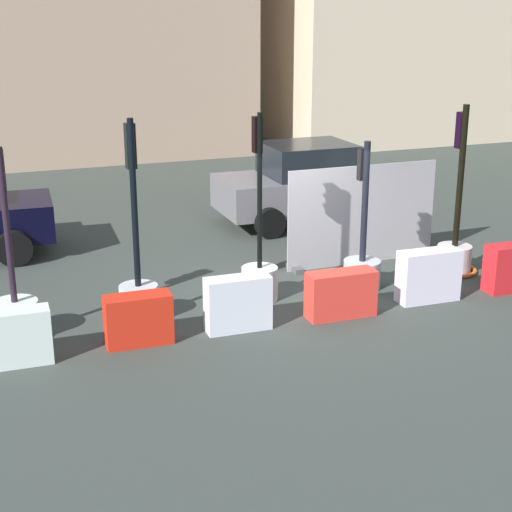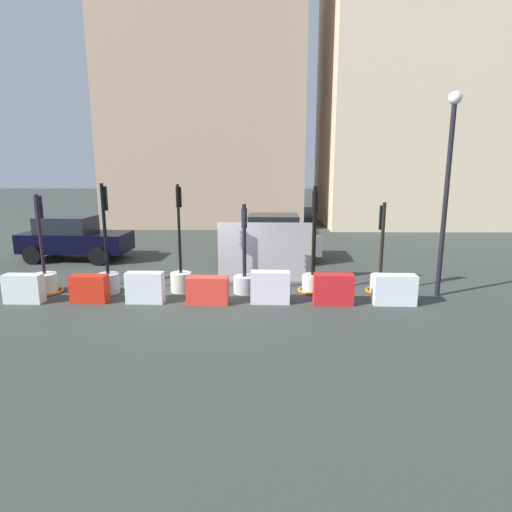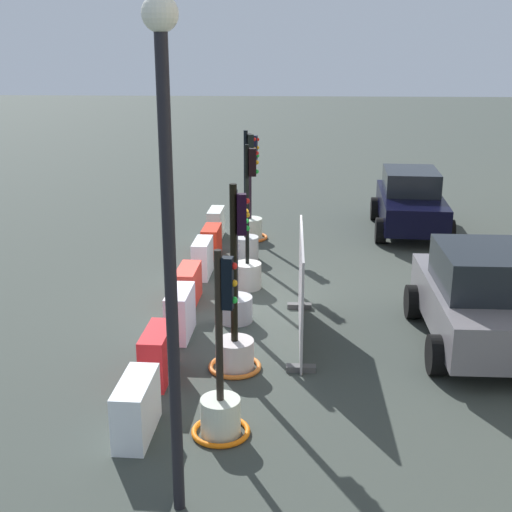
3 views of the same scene
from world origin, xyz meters
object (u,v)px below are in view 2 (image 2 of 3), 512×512
object	(u,v)px
traffic_light_1	(108,273)
traffic_light_4	(313,275)
construction_barrier_4	(270,287)
street_lamp_post	(448,171)
traffic_light_3	(245,276)
construction_barrier_2	(145,288)
construction_barrier_3	(208,290)
traffic_light_5	(380,277)
construction_barrier_1	(89,289)
car_black_sedan	(74,238)
traffic_light_2	(181,274)
traffic_light_0	(45,279)
construction_barrier_6	(394,290)
construction_barrier_5	(333,289)
construction_barrier_0	(24,289)
car_grey_saloon	(271,238)

from	to	relation	value
traffic_light_1	traffic_light_4	bearing A→B (deg)	1.93
construction_barrier_4	street_lamp_post	distance (m)	5.91
traffic_light_3	street_lamp_post	world-z (taller)	street_lamp_post
construction_barrier_2	construction_barrier_3	bearing A→B (deg)	-2.75
traffic_light_5	construction_barrier_2	distance (m)	6.90
traffic_light_5	construction_barrier_1	distance (m)	8.45
street_lamp_post	car_black_sedan	bearing A→B (deg)	159.60
construction_barrier_4	street_lamp_post	size ratio (longest dim) A/B	0.19
traffic_light_1	traffic_light_2	distance (m)	2.16
traffic_light_0	construction_barrier_2	bearing A→B (deg)	-15.88
traffic_light_2	construction_barrier_6	distance (m)	6.21
traffic_light_4	traffic_light_5	size ratio (longest dim) A/B	1.17
traffic_light_0	construction_barrier_2	distance (m)	3.40
traffic_light_1	construction_barrier_5	xyz separation A→B (m)	(6.57, -1.02, -0.19)
traffic_light_4	traffic_light_1	bearing A→B (deg)	-178.07
traffic_light_1	traffic_light_3	world-z (taller)	traffic_light_1
construction_barrier_2	traffic_light_1	bearing A→B (deg)	145.01
traffic_light_3	construction_barrier_0	xyz separation A→B (m)	(-6.10, -1.05, -0.10)
construction_barrier_1	car_black_sedan	xyz separation A→B (m)	(-2.79, 5.51, 0.50)
construction_barrier_1	construction_barrier_2	size ratio (longest dim) A/B	0.97
construction_barrier_6	traffic_light_3	bearing A→B (deg)	165.73
traffic_light_1	traffic_light_5	size ratio (longest dim) A/B	1.20
construction_barrier_3	street_lamp_post	size ratio (longest dim) A/B	0.20
traffic_light_0	traffic_light_1	size ratio (longest dim) A/B	0.90
street_lamp_post	traffic_light_0	bearing A→B (deg)	179.30
construction_barrier_5	traffic_light_5	bearing A→B (deg)	36.86
traffic_light_5	traffic_light_2	bearing A→B (deg)	-179.94
construction_barrier_2	construction_barrier_3	xyz separation A→B (m)	(1.75, -0.08, -0.05)
construction_barrier_2	construction_barrier_4	size ratio (longest dim) A/B	0.95
traffic_light_0	traffic_light_3	distance (m)	6.00
construction_barrier_1	car_grey_saloon	size ratio (longest dim) A/B	0.26
traffic_light_4	construction_barrier_2	xyz separation A→B (m)	(-4.79, -1.16, -0.08)
construction_barrier_1	construction_barrier_4	world-z (taller)	construction_barrier_4
traffic_light_0	construction_barrier_4	xyz separation A→B (m)	(6.75, -0.91, 0.02)
traffic_light_1	construction_barrier_1	xyz separation A→B (m)	(-0.21, -0.92, -0.23)
construction_barrier_0	construction_barrier_4	distance (m)	6.86
car_black_sedan	traffic_light_3	bearing A→B (deg)	-32.59
construction_barrier_0	construction_barrier_4	world-z (taller)	construction_barrier_4
traffic_light_0	construction_barrier_5	distance (m)	8.54
traffic_light_1	construction_barrier_1	bearing A→B (deg)	-103.11
traffic_light_1	street_lamp_post	distance (m)	10.23
traffic_light_1	construction_barrier_2	size ratio (longest dim) A/B	3.15
traffic_light_2	traffic_light_1	bearing A→B (deg)	-175.55
street_lamp_post	traffic_light_3	bearing A→B (deg)	177.76
construction_barrier_4	car_grey_saloon	xyz separation A→B (m)	(0.13, 5.50, 0.46)
traffic_light_2	traffic_light_4	distance (m)	4.00
traffic_light_0	construction_barrier_1	distance (m)	1.92
construction_barrier_5	construction_barrier_6	size ratio (longest dim) A/B	0.95
traffic_light_0	traffic_light_5	size ratio (longest dim) A/B	1.09
traffic_light_4	construction_barrier_2	world-z (taller)	traffic_light_4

